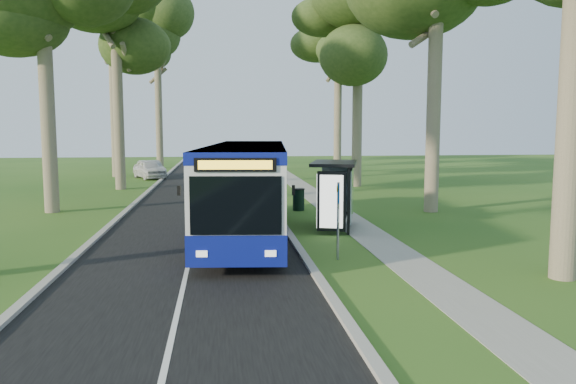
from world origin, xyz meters
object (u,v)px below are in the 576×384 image
bus (248,189)px  car_white (149,169)px  litter_bin (299,199)px  bus_shelter (340,182)px  car_silver (151,169)px  bus_stop_sign (338,211)px

bus → car_white: size_ratio=3.01×
litter_bin → bus_shelter: bearing=-81.1°
bus → car_white: 25.73m
car_silver → bus_stop_sign: bearing=-95.1°
bus_shelter → car_silver: (-10.18, 24.77, -1.19)m
bus_stop_sign → bus_shelter: bus_shelter is taller
car_silver → bus_shelter: bearing=-89.7°
litter_bin → bus: bearing=-114.4°
litter_bin → car_white: car_white is taller
car_silver → litter_bin: bearing=-86.3°
car_white → car_silver: (0.04, 0.55, -0.04)m
bus_stop_sign → car_white: bearing=113.4°
bus → car_silver: (-6.55, 25.40, -1.05)m
bus → bus_stop_sign: bearing=-53.7°
bus_shelter → car_white: (-10.21, 24.21, -1.15)m
bus → bus_shelter: 3.68m
bus_stop_sign → litter_bin: bearing=94.6°
bus_stop_sign → bus_shelter: (1.11, 4.87, 0.40)m
bus_stop_sign → litter_bin: bus_stop_sign is taller
car_white → car_silver: car_white is taller
bus → car_white: bus is taller
car_white → car_silver: size_ratio=1.02×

